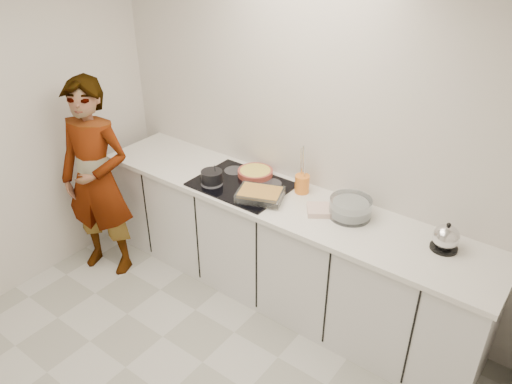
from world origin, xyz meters
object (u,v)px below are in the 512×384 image
Objects in this scene: tart_dish at (255,172)px; cook at (97,180)px; saucepan at (212,177)px; utensil_crock at (302,184)px; hob at (241,184)px; mixing_bowl at (350,208)px; baking_dish at (260,194)px; kettle at (446,238)px.

tart_dish is 1.30m from cook.
saucepan reaches higher than utensil_crock.
mixing_bowl is at bearing 6.90° from hob.
hob is 0.89m from mixing_bowl.
saucepan is at bearing -149.98° from hob.
hob is 1.82× the size of baking_dish.
cook reaches higher than tart_dish.
saucepan is 0.70m from utensil_crock.
kettle is at bearing 9.43° from baking_dish.
baking_dish is 1.27× the size of mixing_bowl.
mixing_bowl is 1.46× the size of kettle.
utensil_crock is (0.43, 0.02, 0.03)m from tart_dish.
utensil_crock reaches higher than baking_dish.
kettle is at bearing 1.30° from mixing_bowl.
baking_dish is at bearing -122.23° from utensil_crock.
tart_dish is 0.88m from mixing_bowl.
mixing_bowl is at bearing -4.56° from tart_dish.
hob is 2.30× the size of mixing_bowl.
saucepan is at bearing -124.72° from tart_dish.
kettle is (1.53, 0.12, 0.08)m from hob.
hob is 2.22× the size of tart_dish.
baking_dish is at bearing -20.26° from hob.
kettle is at bearing -2.06° from tart_dish.
cook is (-1.49, -0.76, -0.13)m from utensil_crock.
kettle is at bearing -4.33° from cook.
tart_dish is 0.43m from utensil_crock.
kettle is 1.11m from utensil_crock.
kettle is 2.68m from cook.
mixing_bowl is at bearing -0.03° from cook.
baking_dish is (0.45, 0.02, -0.01)m from saucepan.
saucepan is at bearing -153.86° from utensil_crock.
cook is at bearing -165.16° from kettle.
saucepan is at bearing 8.55° from cook.
mixing_bowl is (0.88, 0.11, 0.06)m from hob.
mixing_bowl is (0.88, -0.07, 0.02)m from tart_dish.
baking_dish is 0.23× the size of cook.
cook is (-1.31, -0.47, -0.11)m from baking_dish.
mixing_bowl is 2.25× the size of utensil_crock.
saucepan reaches higher than tart_dish.
tart_dish is 1.04× the size of mixing_bowl.
baking_dish is (0.25, -0.09, 0.04)m from hob.
utensil_crock is at bearing 24.25° from hob.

